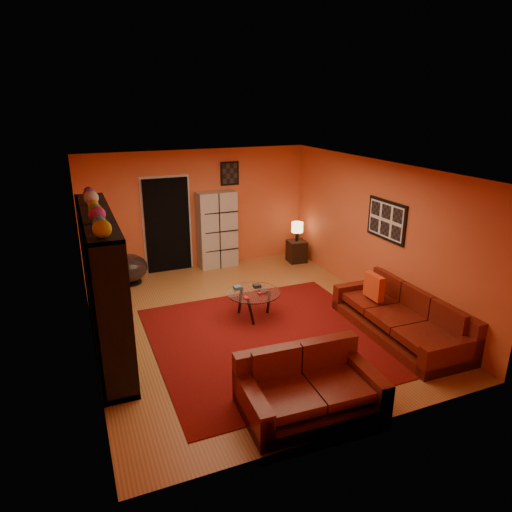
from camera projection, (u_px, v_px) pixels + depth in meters
name	position (u px, v px, depth m)	size (l,w,h in m)	color
floor	(248.00, 320.00, 7.81)	(6.00, 6.00, 0.00)	#985F2F
ceiling	(247.00, 168.00, 6.97)	(6.00, 6.00, 0.00)	white
wall_back	(198.00, 209.00, 10.01)	(6.00, 6.00, 0.00)	#E25C31
wall_front	(353.00, 330.00, 4.77)	(6.00, 6.00, 0.00)	#E25C31
wall_left	(85.00, 269.00, 6.49)	(6.00, 6.00, 0.00)	#E25C31
wall_right	(375.00, 232.00, 8.30)	(6.00, 6.00, 0.00)	#E25C31
rug	(270.00, 338.00, 7.24)	(3.60, 3.60, 0.01)	#570A0A
doorway	(167.00, 225.00, 9.82)	(0.95, 0.10, 2.04)	black
wall_art_right	(386.00, 220.00, 7.93)	(0.03, 1.00, 0.70)	black
wall_art_back	(230.00, 173.00, 10.02)	(0.42, 0.03, 0.52)	black
entertainment_unit	(103.00, 283.00, 6.65)	(0.45, 3.00, 2.10)	black
tv	(108.00, 288.00, 6.61)	(0.13, 0.99, 0.57)	black
sofa	(404.00, 318.00, 7.30)	(1.08, 2.48, 0.85)	#55120B
loveseat	(307.00, 386.00, 5.55)	(1.71, 1.07, 0.85)	#55120B
throw_pillow	(374.00, 286.00, 7.62)	(0.12, 0.42, 0.42)	#E94519
coffee_table	(253.00, 295.00, 7.80)	(0.93, 0.93, 0.46)	silver
storage_cabinet	(217.00, 230.00, 10.12)	(0.85, 0.38, 1.70)	#B5B0A7
bowl_chair	(129.00, 268.00, 9.30)	(0.75, 0.75, 0.61)	black
side_table	(297.00, 251.00, 10.59)	(0.40, 0.40, 0.50)	black
table_lamp	(297.00, 228.00, 10.41)	(0.27, 0.27, 0.44)	black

